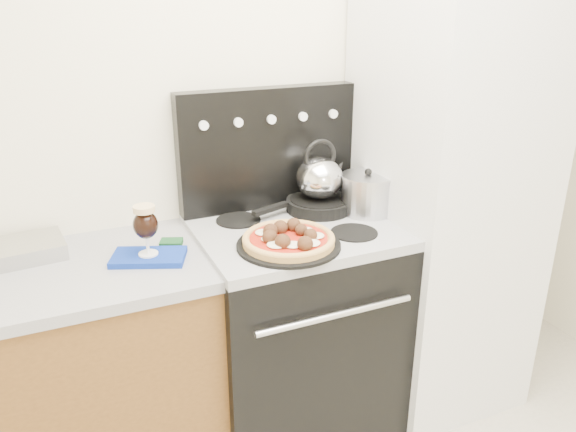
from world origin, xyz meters
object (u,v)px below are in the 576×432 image
base_cabinet (6,401)px  pizza (289,237)px  beer_glass (146,230)px  tea_kettle (320,175)px  pizza_pan (289,245)px  stock_pot (367,195)px  skillet (319,205)px  stove_body (294,332)px  fridge (444,197)px  oven_mitt (149,257)px

base_cabinet → pizza: 1.15m
beer_glass → tea_kettle: tea_kettle is taller
pizza_pan → stock_pot: size_ratio=1.79×
beer_glass → skillet: size_ratio=0.67×
stove_body → skillet: size_ratio=3.20×
stove_body → fridge: fridge is taller
tea_kettle → skillet: bearing=0.0°
stove_body → pizza_pan: pizza_pan is taller
fridge → base_cabinet: bearing=178.4°
tea_kettle → stock_pot: size_ratio=1.01×
pizza → tea_kettle: size_ratio=1.55×
pizza_pan → skillet: (0.27, 0.29, 0.02)m
oven_mitt → tea_kettle: bearing=11.6°
base_cabinet → tea_kettle: tea_kettle is taller
skillet → base_cabinet: bearing=-175.4°
skillet → tea_kettle: tea_kettle is taller
skillet → oven_mitt: bearing=-168.4°
pizza_pan → stock_pot: stock_pot is taller
skillet → stock_pot: (0.17, -0.10, 0.05)m
stove_body → stock_pot: stock_pot is taller
base_cabinet → skillet: 1.38m
stove_body → tea_kettle: tea_kettle is taller
base_cabinet → tea_kettle: size_ratio=6.80×
fridge → skillet: (-0.53, 0.15, -0.01)m
beer_glass → stock_pot: 0.91m
fridge → stock_pot: (-0.36, 0.05, 0.05)m
tea_kettle → pizza: bearing=-132.9°
base_cabinet → fridge: fridge is taller
stock_pot → oven_mitt: bearing=-177.0°
skillet → fridge: bearing=-16.0°
oven_mitt → pizza_pan: pizza_pan is taller
stove_body → fridge: 0.87m
skillet → stock_pot: bearing=-31.6°
oven_mitt → stove_body: bearing=2.5°
stove_body → pizza: pizza is taller
stove_body → beer_glass: size_ratio=4.76×
base_cabinet → pizza_pan: (1.01, -0.18, 0.50)m
stove_body → oven_mitt: size_ratio=3.51×
pizza → pizza_pan: bearing=0.0°
beer_glass → skillet: 0.76m
stove_body → oven_mitt: oven_mitt is taller
pizza_pan → pizza: size_ratio=1.14×
base_cabinet → skillet: skillet is taller
base_cabinet → stove_body: stove_body is taller
fridge → stock_pot: fridge is taller
pizza → tea_kettle: 0.41m
fridge → beer_glass: size_ratio=10.28×
beer_glass → pizza: (0.48, -0.14, -0.06)m
base_cabinet → pizza_pan: bearing=-10.4°
pizza_pan → tea_kettle: 0.42m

